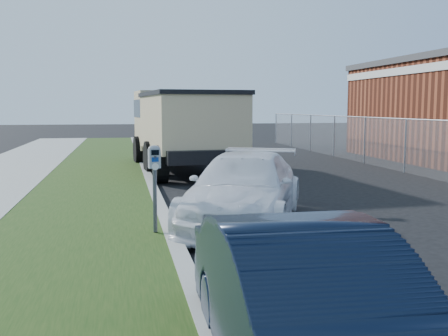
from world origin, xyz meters
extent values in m
plane|color=black|center=(0.00, 0.00, 0.00)|extent=(120.00, 120.00, 0.00)
cube|color=gray|center=(-2.60, 2.00, 0.07)|extent=(0.25, 50.00, 0.15)
cube|color=#1B3A10|center=(-4.20, 2.00, 0.07)|extent=(3.00, 50.00, 0.13)
plane|color=slate|center=(6.00, 7.00, 0.90)|extent=(0.00, 30.00, 30.00)
cylinder|color=gray|center=(6.00, 7.00, 1.80)|extent=(0.04, 30.00, 0.04)
cylinder|color=gray|center=(6.00, 7.00, 0.90)|extent=(0.06, 0.06, 1.80)
cylinder|color=gray|center=(6.00, 10.00, 0.90)|extent=(0.06, 0.06, 1.80)
cylinder|color=gray|center=(6.00, 13.00, 0.90)|extent=(0.06, 0.06, 1.80)
cylinder|color=gray|center=(6.00, 16.00, 0.90)|extent=(0.06, 0.06, 1.80)
cylinder|color=gray|center=(6.00, 19.00, 0.90)|extent=(0.06, 0.06, 1.80)
cylinder|color=gray|center=(6.00, 22.00, 0.90)|extent=(0.06, 0.06, 1.80)
cube|color=silver|center=(7.48, 8.00, 3.60)|extent=(0.06, 14.00, 0.30)
cylinder|color=#3F4247|center=(-2.85, -0.50, 0.66)|extent=(0.08, 0.08, 1.05)
cube|color=gray|center=(-2.85, -0.50, 1.36)|extent=(0.21, 0.15, 0.31)
ellipsoid|color=gray|center=(-2.85, -0.50, 1.52)|extent=(0.22, 0.16, 0.12)
cube|color=black|center=(-2.84, -0.56, 1.46)|extent=(0.13, 0.03, 0.08)
cube|color=navy|center=(-2.84, -0.56, 1.35)|extent=(0.11, 0.02, 0.07)
cylinder|color=silver|center=(-2.84, -0.56, 1.23)|extent=(0.11, 0.02, 0.11)
cube|color=#3F4247|center=(-2.84, -0.56, 1.38)|extent=(0.04, 0.01, 0.05)
imported|color=white|center=(-1.11, 0.47, 0.66)|extent=(3.51, 4.92, 1.32)
imported|color=black|center=(-1.97, -5.38, 0.63)|extent=(1.38, 3.87, 1.27)
cube|color=black|center=(-1.24, 8.68, 0.80)|extent=(3.02, 7.21, 0.38)
cube|color=tan|center=(-1.47, 11.19, 1.70)|extent=(2.74, 2.20, 2.20)
cube|color=black|center=(-1.47, 11.19, 2.14)|extent=(2.78, 2.22, 0.66)
cube|color=tan|center=(-1.17, 7.80, 1.70)|extent=(3.03, 4.82, 1.76)
cube|color=black|center=(-1.17, 7.80, 2.61)|extent=(3.15, 4.94, 0.13)
cube|color=black|center=(-1.56, 12.23, 0.71)|extent=(2.64, 0.40, 0.33)
cylinder|color=black|center=(-2.71, 10.97, 0.55)|extent=(0.45, 1.12, 1.10)
cylinder|color=black|center=(-0.20, 11.20, 0.55)|extent=(0.45, 1.12, 1.10)
cylinder|color=black|center=(-2.45, 8.02, 0.55)|extent=(0.45, 1.12, 1.10)
cylinder|color=black|center=(0.06, 8.24, 0.55)|extent=(0.45, 1.12, 1.10)
cylinder|color=black|center=(-2.28, 6.05, 0.55)|extent=(0.45, 1.12, 1.10)
cylinder|color=black|center=(0.24, 6.27, 0.55)|extent=(0.45, 1.12, 1.10)
camera|label=1|loc=(-3.38, -9.04, 2.19)|focal=42.00mm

